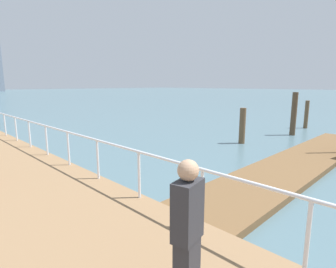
% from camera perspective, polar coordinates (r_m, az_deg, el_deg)
% --- Properties ---
extents(ground_plane, '(300.00, 300.00, 0.00)m').
position_cam_1_polar(ground_plane, '(16.29, -19.87, -0.33)').
color(ground_plane, slate).
extents(floating_dock, '(13.56, 2.00, 0.18)m').
position_cam_1_polar(floating_dock, '(10.86, 25.97, -5.50)').
color(floating_dock, brown).
rests_on(floating_dock, ground_plane).
extents(boardwalk_railing, '(0.06, 29.57, 1.08)m').
position_cam_1_polar(boardwalk_railing, '(5.30, -0.24, -7.57)').
color(boardwalk_railing, white).
rests_on(boardwalk_railing, boardwalk).
extents(dock_piling_0, '(0.25, 0.25, 1.83)m').
position_cam_1_polar(dock_piling_0, '(20.03, 27.22, 3.70)').
color(dock_piling_0, brown).
rests_on(dock_piling_0, ground_plane).
extents(dock_piling_2, '(0.31, 0.31, 2.44)m').
position_cam_1_polar(dock_piling_2, '(16.90, 25.06, 3.87)').
color(dock_piling_2, brown).
rests_on(dock_piling_2, ground_plane).
extents(dock_piling_4, '(0.30, 0.30, 1.75)m').
position_cam_1_polar(dock_piling_4, '(13.69, 15.45, 1.68)').
color(dock_piling_4, brown).
rests_on(dock_piling_4, ground_plane).
extents(pedestrian_0, '(0.40, 0.29, 1.73)m').
position_cam_1_polar(pedestrian_0, '(3.10, 4.09, -20.32)').
color(pedestrian_0, '#333338').
rests_on(pedestrian_0, boardwalk).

